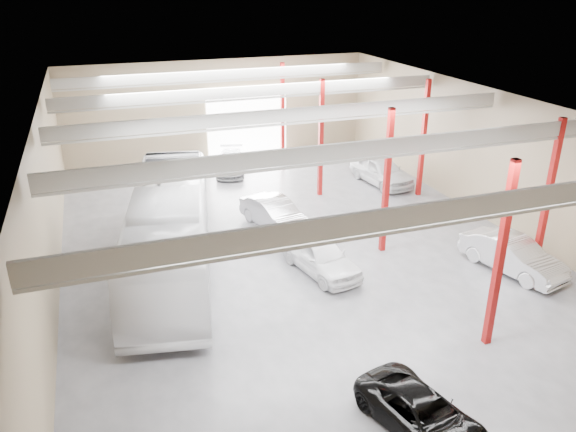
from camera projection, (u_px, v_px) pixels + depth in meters
depot_shell at (295, 145)px, 26.54m from camera, size 22.12×32.12×7.06m
coach_bus at (170, 229)px, 24.99m from camera, size 5.88×14.32×3.89m
black_sedan at (423, 414)px, 16.29m from camera, size 2.98×4.73×1.22m
car_row_a at (320, 255)px, 25.16m from camera, size 2.75×4.93×1.59m
car_row_b at (275, 214)px, 29.54m from camera, size 2.84×5.09×1.59m
car_row_c at (231, 163)px, 38.09m from camera, size 3.08×4.97×1.34m
car_right_near at (513, 255)px, 25.20m from camera, size 2.78×5.13×1.61m
car_right_far at (381, 171)px, 35.94m from camera, size 2.62×5.25×1.72m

